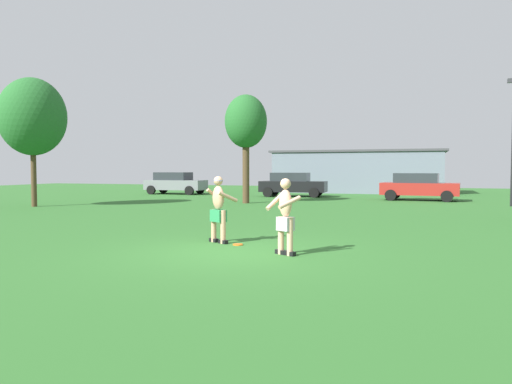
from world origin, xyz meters
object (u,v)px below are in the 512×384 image
(car_red_mid_lot, at_px, (419,186))
(car_gray_far_end, at_px, (175,183))
(player_in_gray, at_px, (285,215))
(tree_behind_players, at_px, (32,117))
(player_with_cap, at_px, (219,206))
(tree_left_field, at_px, (246,123))
(frisbee, at_px, (238,245))
(car_black_near_post, at_px, (292,184))

(car_red_mid_lot, height_order, car_gray_far_end, same)
(player_in_gray, height_order, tree_behind_players, tree_behind_players)
(player_with_cap, distance_m, car_red_mid_lot, 19.08)
(car_red_mid_lot, height_order, tree_left_field, tree_left_field)
(car_gray_far_end, xyz_separation_m, tree_left_field, (8.04, -7.06, 3.44))
(player_with_cap, bearing_deg, car_gray_far_end, 120.94)
(player_in_gray, relative_size, tree_behind_players, 0.26)
(tree_left_field, bearing_deg, player_with_cap, -72.77)
(player_with_cap, xyz_separation_m, car_red_mid_lot, (4.62, 18.51, -0.08))
(car_gray_far_end, bearing_deg, player_in_gray, -56.47)
(player_in_gray, height_order, tree_left_field, tree_left_field)
(car_gray_far_end, height_order, tree_left_field, tree_left_field)
(player_in_gray, xyz_separation_m, car_red_mid_lot, (2.62, 19.60, -0.02))
(player_in_gray, relative_size, car_red_mid_lot, 0.37)
(car_gray_far_end, bearing_deg, tree_behind_players, -93.98)
(frisbee, xyz_separation_m, tree_behind_players, (-13.57, 7.84, 4.31))
(player_with_cap, distance_m, car_gray_far_end, 23.57)
(frisbee, bearing_deg, player_in_gray, -32.57)
(player_in_gray, distance_m, tree_behind_players, 17.71)
(tree_left_field, relative_size, tree_behind_players, 0.93)
(frisbee, xyz_separation_m, car_gray_far_end, (-12.70, 20.40, 0.81))
(car_gray_far_end, bearing_deg, frisbee, -58.10)
(frisbee, distance_m, car_red_mid_lot, 19.14)
(tree_behind_players, bearing_deg, car_red_mid_lot, 31.64)
(car_red_mid_lot, bearing_deg, player_with_cap, -104.02)
(car_gray_far_end, relative_size, tree_left_field, 0.75)
(frisbee, xyz_separation_m, tree_left_field, (-4.66, 13.34, 4.25))
(player_in_gray, xyz_separation_m, car_black_near_post, (-5.27, 20.98, -0.02))
(frisbee, distance_m, tree_left_field, 14.75)
(car_black_near_post, distance_m, car_gray_far_end, 8.86)
(car_red_mid_lot, distance_m, tree_left_field, 10.78)
(car_red_mid_lot, bearing_deg, tree_left_field, -148.39)
(car_black_near_post, height_order, tree_behind_players, tree_behind_players)
(player_in_gray, distance_m, tree_left_field, 15.86)
(car_black_near_post, xyz_separation_m, tree_left_field, (-0.81, -6.73, 3.44))
(car_gray_far_end, bearing_deg, car_red_mid_lot, -5.82)
(car_red_mid_lot, bearing_deg, tree_behind_players, -148.36)
(player_with_cap, distance_m, car_black_near_post, 20.15)
(player_in_gray, bearing_deg, car_black_near_post, 104.11)
(frisbee, height_order, car_gray_far_end, car_gray_far_end)
(tree_left_field, bearing_deg, player_in_gray, -66.88)
(player_with_cap, xyz_separation_m, frisbee, (0.58, -0.19, -0.89))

